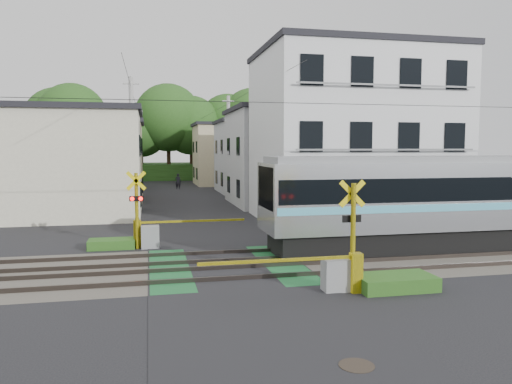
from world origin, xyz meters
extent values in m
plane|color=black|center=(0.00, 0.00, 0.00)|extent=(120.00, 120.00, 0.00)
cube|color=#47423A|center=(0.00, 0.00, 0.00)|extent=(120.00, 6.00, 0.00)
cube|color=black|center=(0.00, 0.00, 0.01)|extent=(5.20, 120.00, 0.00)
cube|color=#145126|center=(-1.90, 0.00, 0.01)|extent=(1.30, 6.00, 0.00)
cube|color=#145126|center=(1.90, 0.00, 0.01)|extent=(1.30, 6.00, 0.00)
cube|color=#3F3833|center=(0.00, -1.90, 0.07)|extent=(120.00, 0.08, 0.14)
cube|color=#3F3833|center=(0.00, -0.50, 0.07)|extent=(120.00, 0.08, 0.14)
cube|color=#3F3833|center=(0.00, 0.50, 0.07)|extent=(120.00, 0.08, 0.14)
cube|color=#3F3833|center=(0.00, 1.90, 0.07)|extent=(120.00, 0.08, 0.14)
cube|color=black|center=(10.43, 1.20, 0.44)|extent=(16.90, 2.33, 0.88)
cube|color=black|center=(4.27, 1.20, 0.29)|extent=(2.35, 2.15, 0.59)
cube|color=#B2B7BC|center=(10.43, 1.20, 2.15)|extent=(17.60, 2.74, 2.54)
cube|color=black|center=(10.43, 1.20, 2.46)|extent=(17.32, 2.78, 0.86)
cube|color=#52B0CF|center=(10.43, 1.20, 1.80)|extent=(17.42, 2.77, 0.27)
cube|color=slate|center=(10.43, 1.20, 3.54)|extent=(17.25, 2.24, 0.23)
cube|color=black|center=(1.68, 1.20, 2.53)|extent=(0.10, 2.35, 1.53)
cylinder|color=yellow|center=(3.00, -3.60, 1.50)|extent=(0.14, 0.14, 3.00)
cube|color=yellow|center=(3.00, -3.50, 2.70)|extent=(0.77, 0.05, 0.77)
cube|color=yellow|center=(3.00, -3.50, 2.70)|extent=(0.77, 0.05, 0.77)
cube|color=black|center=(3.00, -3.50, 2.00)|extent=(0.55, 0.05, 0.20)
sphere|color=#FF0C07|center=(2.84, -3.44, 2.00)|extent=(0.16, 0.16, 0.16)
sphere|color=#FF0C07|center=(3.16, -3.44, 2.00)|extent=(0.16, 0.16, 0.16)
cube|color=gray|center=(2.50, -3.60, 0.45)|extent=(0.70, 0.50, 0.90)
cube|color=yellow|center=(3.00, -3.85, 0.55)|extent=(0.30, 0.30, 1.10)
cube|color=yellow|center=(0.75, -3.85, 1.00)|extent=(4.20, 0.08, 0.08)
cylinder|color=yellow|center=(-3.00, 3.60, 1.50)|extent=(0.14, 0.14, 3.00)
cube|color=yellow|center=(-3.00, 3.50, 2.70)|extent=(0.77, 0.05, 0.77)
cube|color=yellow|center=(-3.00, 3.50, 2.70)|extent=(0.77, 0.05, 0.77)
cube|color=black|center=(-3.00, 3.50, 2.00)|extent=(0.55, 0.05, 0.20)
sphere|color=#FF0C07|center=(-3.16, 3.44, 2.00)|extent=(0.16, 0.16, 0.16)
sphere|color=#FF0C07|center=(-2.84, 3.44, 2.00)|extent=(0.16, 0.16, 0.16)
cube|color=gray|center=(-2.50, 3.60, 0.45)|extent=(0.70, 0.50, 0.90)
cube|color=yellow|center=(-3.00, 3.85, 0.55)|extent=(0.30, 0.30, 1.10)
cube|color=yellow|center=(-0.75, 3.85, 1.00)|extent=(4.20, 0.08, 0.08)
cube|color=silver|center=(8.50, 9.50, 4.50)|extent=(10.00, 8.00, 9.00)
cube|color=black|center=(8.50, 9.50, 9.15)|extent=(10.20, 8.16, 0.30)
cube|color=black|center=(4.80, 5.47, 1.50)|extent=(1.10, 0.06, 1.40)
cube|color=black|center=(7.25, 5.47, 1.50)|extent=(1.10, 0.06, 1.40)
cube|color=black|center=(9.70, 5.47, 1.50)|extent=(1.10, 0.06, 1.40)
cube|color=black|center=(12.15, 5.47, 1.50)|extent=(1.10, 0.06, 1.40)
cube|color=gray|center=(8.50, 5.25, 0.90)|extent=(9.00, 0.06, 0.08)
cube|color=black|center=(4.80, 5.47, 4.50)|extent=(1.10, 0.06, 1.40)
cube|color=black|center=(7.25, 5.47, 4.50)|extent=(1.10, 0.06, 1.40)
cube|color=black|center=(9.70, 5.47, 4.50)|extent=(1.10, 0.06, 1.40)
cube|color=black|center=(12.15, 5.47, 4.50)|extent=(1.10, 0.06, 1.40)
cube|color=gray|center=(8.50, 5.25, 3.90)|extent=(9.00, 0.06, 0.08)
cube|color=black|center=(4.80, 5.47, 7.50)|extent=(1.10, 0.06, 1.40)
cube|color=black|center=(7.25, 5.47, 7.50)|extent=(1.10, 0.06, 1.40)
cube|color=black|center=(9.70, 5.47, 7.50)|extent=(1.10, 0.06, 1.40)
cube|color=black|center=(12.15, 5.47, 7.50)|extent=(1.10, 0.06, 1.40)
cube|color=gray|center=(8.50, 5.25, 6.90)|extent=(9.00, 0.06, 0.08)
cube|color=beige|center=(-6.50, 14.00, 3.00)|extent=(7.00, 7.00, 6.00)
cube|color=black|center=(-6.50, 14.00, 6.15)|extent=(7.35, 7.35, 0.30)
cube|color=black|center=(-2.97, 12.25, 1.30)|extent=(0.06, 1.00, 1.20)
cube|color=black|center=(-2.97, 15.75, 1.30)|extent=(0.06, 1.00, 1.20)
cube|color=black|center=(-2.97, 12.25, 4.10)|extent=(0.06, 1.00, 1.20)
cube|color=black|center=(-2.97, 15.75, 4.10)|extent=(0.06, 1.00, 1.20)
cube|color=#AEB1B3|center=(6.80, 18.00, 3.25)|extent=(7.00, 8.00, 6.50)
cube|color=black|center=(6.80, 18.00, 6.65)|extent=(7.35, 8.40, 0.30)
cube|color=black|center=(3.27, 16.00, 1.30)|extent=(0.06, 1.00, 1.20)
cube|color=black|center=(3.27, 20.00, 1.30)|extent=(0.06, 1.00, 1.20)
cube|color=black|center=(3.27, 16.00, 4.10)|extent=(0.06, 1.00, 1.20)
cube|color=black|center=(3.27, 20.00, 4.10)|extent=(0.06, 1.00, 1.20)
cube|color=#C1B388|center=(-7.00, 23.00, 2.90)|extent=(8.00, 7.00, 5.80)
cube|color=black|center=(-7.00, 23.00, 5.95)|extent=(8.40, 7.35, 0.30)
cube|color=black|center=(-2.97, 21.25, 1.30)|extent=(0.06, 1.00, 1.20)
cube|color=black|center=(-2.97, 24.75, 1.30)|extent=(0.06, 1.00, 1.20)
cube|color=black|center=(-2.97, 21.25, 4.10)|extent=(0.06, 1.00, 1.20)
cube|color=black|center=(-2.97, 24.75, 4.10)|extent=(0.06, 1.00, 1.20)
cube|color=#AEB1B3|center=(7.20, 28.00, 3.10)|extent=(7.00, 7.00, 6.20)
cube|color=black|center=(7.20, 28.00, 6.35)|extent=(7.35, 7.35, 0.30)
cube|color=black|center=(3.67, 26.25, 1.30)|extent=(0.06, 1.00, 1.20)
cube|color=black|center=(3.67, 29.75, 1.30)|extent=(0.06, 1.00, 1.20)
cube|color=black|center=(3.67, 26.25, 4.10)|extent=(0.06, 1.00, 1.20)
cube|color=black|center=(3.67, 29.75, 4.10)|extent=(0.06, 1.00, 1.20)
cube|color=#AEB1B3|center=(-6.80, 33.00, 3.00)|extent=(7.00, 8.00, 6.00)
cube|color=black|center=(-6.80, 33.00, 6.15)|extent=(7.35, 8.40, 0.30)
cube|color=black|center=(-3.27, 31.00, 1.30)|extent=(0.06, 1.00, 1.20)
cube|color=black|center=(-3.27, 35.00, 1.30)|extent=(0.06, 1.00, 1.20)
cube|color=black|center=(-3.27, 31.00, 4.10)|extent=(0.06, 1.00, 1.20)
cube|color=black|center=(-3.27, 35.00, 4.10)|extent=(0.06, 1.00, 1.20)
cube|color=#C1B388|center=(6.50, 38.00, 3.20)|extent=(8.00, 7.00, 6.40)
cube|color=black|center=(6.50, 38.00, 6.55)|extent=(8.40, 7.35, 0.30)
cube|color=black|center=(2.47, 36.25, 1.30)|extent=(0.06, 1.00, 1.20)
cube|color=black|center=(2.47, 39.75, 1.30)|extent=(0.06, 1.00, 1.20)
cube|color=black|center=(2.47, 36.25, 4.10)|extent=(0.06, 1.00, 1.20)
cube|color=black|center=(2.47, 39.75, 4.10)|extent=(0.06, 1.00, 1.20)
cube|color=#264E1A|center=(0.00, 50.00, 1.00)|extent=(40.00, 10.00, 2.00)
cylinder|color=#332114|center=(-13.34, 49.26, 2.85)|extent=(0.50, 0.50, 5.71)
sphere|color=#264E1A|center=(-13.34, 49.26, 7.42)|extent=(7.99, 7.99, 7.99)
cylinder|color=#332114|center=(-11.05, 45.11, 2.87)|extent=(0.50, 0.50, 5.74)
sphere|color=#264E1A|center=(-11.05, 45.11, 7.46)|extent=(8.04, 8.04, 8.04)
cylinder|color=#332114|center=(-6.94, 50.23, 2.28)|extent=(0.50, 0.50, 4.55)
sphere|color=#264E1A|center=(-6.94, 50.23, 5.92)|extent=(6.37, 6.37, 6.37)
cylinder|color=#332114|center=(-3.34, 46.96, 2.40)|extent=(0.50, 0.50, 4.80)
sphere|color=#264E1A|center=(-3.34, 46.96, 6.23)|extent=(6.71, 6.71, 6.71)
cylinder|color=#332114|center=(-0.01, 46.49, 2.98)|extent=(0.50, 0.50, 5.95)
sphere|color=#264E1A|center=(-0.01, 46.49, 7.74)|extent=(8.33, 8.33, 8.33)
cylinder|color=#332114|center=(2.83, 46.68, 2.63)|extent=(0.50, 0.50, 5.25)
sphere|color=#264E1A|center=(2.83, 46.68, 6.83)|extent=(7.36, 7.36, 7.36)
cylinder|color=#332114|center=(7.66, 48.09, 2.75)|extent=(0.50, 0.50, 5.50)
sphere|color=#264E1A|center=(7.66, 48.09, 7.15)|extent=(7.70, 7.70, 7.70)
cylinder|color=#332114|center=(10.69, 46.81, 2.92)|extent=(0.50, 0.50, 5.84)
sphere|color=#264E1A|center=(10.69, 46.81, 7.59)|extent=(8.17, 8.17, 8.17)
cylinder|color=#332114|center=(13.40, 50.73, 2.65)|extent=(0.50, 0.50, 5.30)
sphere|color=#264E1A|center=(13.40, 50.73, 6.88)|extent=(7.41, 7.41, 7.41)
cube|color=black|center=(6.00, 1.20, 5.60)|extent=(60.00, 0.02, 0.02)
cylinder|color=#A5A5A0|center=(-3.40, 13.00, 4.00)|extent=(0.26, 0.26, 8.00)
cube|color=#A5A5A0|center=(-3.40, 13.00, 7.60)|extent=(0.90, 0.08, 0.08)
cylinder|color=#A5A5A0|center=(3.60, 22.00, 4.00)|extent=(0.26, 0.26, 8.00)
cube|color=#A5A5A0|center=(3.60, 22.00, 7.60)|extent=(0.90, 0.08, 0.08)
cylinder|color=#A5A5A0|center=(-3.40, 34.00, 4.00)|extent=(0.26, 0.26, 8.00)
cube|color=#A5A5A0|center=(-3.40, 34.00, 7.60)|extent=(0.90, 0.08, 0.08)
cube|color=black|center=(-3.40, 23.50, 7.40)|extent=(0.02, 42.00, 0.02)
cube|color=black|center=(3.60, 23.50, 7.40)|extent=(0.02, 42.00, 0.02)
imported|color=black|center=(0.26, 32.17, 0.77)|extent=(0.61, 0.45, 1.54)
cylinder|color=#2D261E|center=(1.12, -8.23, 0.01)|extent=(0.66, 0.66, 0.02)
cube|color=#2D5E1E|center=(4.20, -3.80, 0.20)|extent=(2.20, 1.20, 0.40)
cube|color=#2D5E1E|center=(-4.00, 3.90, 0.18)|extent=(1.80, 1.00, 0.36)
cube|color=#2D5E1E|center=(4.60, 3.20, 0.15)|extent=(1.50, 0.90, 0.30)
camera|label=1|loc=(-2.53, -16.40, 3.95)|focal=35.00mm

